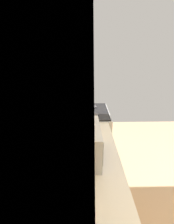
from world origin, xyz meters
The scene contains 4 objects.
wall_back centered at (0.00, 1.50, 1.41)m, with size 3.74×0.12×2.81m, color beige.
upper_cabinets centered at (-0.46, 1.29, 1.88)m, with size 1.63×0.31×0.71m.
oven_range centered at (1.23, 1.11, 0.46)m, with size 0.71×0.68×1.06m.
microwave centered at (0.14, 1.16, 1.03)m, with size 0.50×0.33×0.28m.
Camera 1 is at (-1.28, 1.14, 1.83)m, focal length 30.77 mm.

